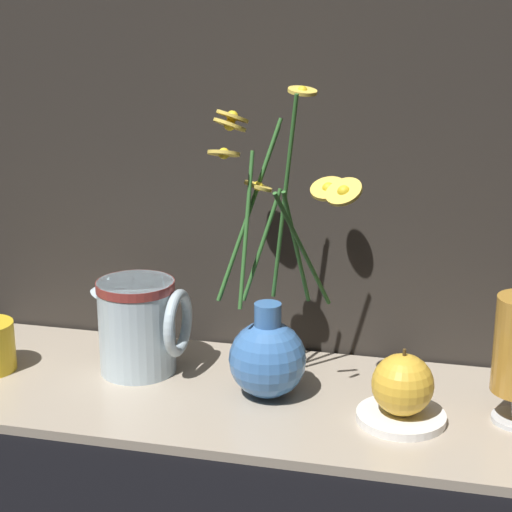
% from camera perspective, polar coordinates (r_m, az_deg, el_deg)
% --- Properties ---
extents(ground_plane, '(6.00, 6.00, 0.00)m').
position_cam_1_polar(ground_plane, '(1.11, -0.33, -9.68)').
color(ground_plane, black).
extents(shelf, '(0.86, 0.30, 0.01)m').
position_cam_1_polar(shelf, '(1.10, -0.33, -9.40)').
color(shelf, tan).
rests_on(shelf, ground_plane).
extents(vase_with_flowers, '(0.22, 0.17, 0.38)m').
position_cam_1_polar(vase_with_flowers, '(1.07, 0.76, -5.80)').
color(vase_with_flowers, '#3F72B7').
rests_on(vase_with_flowers, shelf).
extents(ceramic_pitcher, '(0.13, 0.10, 0.14)m').
position_cam_1_polar(ceramic_pitcher, '(1.15, -7.79, -4.40)').
color(ceramic_pitcher, silver).
rests_on(ceramic_pitcher, shelf).
extents(saucer_plate, '(0.11, 0.11, 0.01)m').
position_cam_1_polar(saucer_plate, '(1.05, 9.64, -10.52)').
color(saucer_plate, white).
rests_on(saucer_plate, shelf).
extents(orange_fruit, '(0.07, 0.07, 0.08)m').
position_cam_1_polar(orange_fruit, '(1.03, 9.75, -8.44)').
color(orange_fruit, gold).
rests_on(orange_fruit, saucer_plate).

